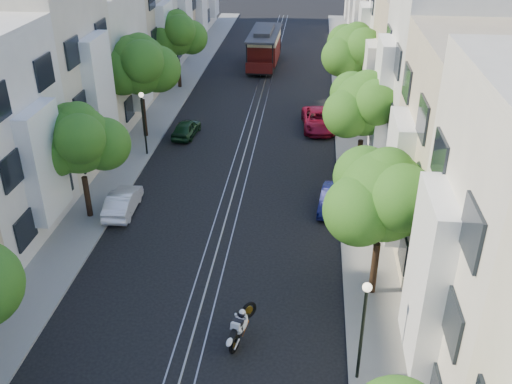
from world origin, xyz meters
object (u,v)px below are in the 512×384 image
(tree_w_d, at_px, (177,35))
(tree_e_d, at_px, (355,51))
(tree_w_b, at_px, (79,141))
(tree_w_c, at_px, (140,66))
(lamp_west, at_px, (143,114))
(lamp_east, at_px, (364,318))
(parked_car_w_mid, at_px, (123,202))
(tree_e_c, at_px, (365,106))
(tree_e_b, at_px, (384,198))
(sportbike_rider, at_px, (240,325))
(cable_car, at_px, (264,46))
(parked_car_w_far, at_px, (186,128))
(parked_car_e_mid, at_px, (332,199))
(parked_car_e_far, at_px, (318,120))

(tree_w_d, bearing_deg, tree_e_d, -19.15)
(tree_w_b, height_order, tree_w_c, tree_w_c)
(tree_e_d, xyz_separation_m, lamp_west, (-13.56, -8.98, -2.02))
(lamp_east, xyz_separation_m, parked_car_w_mid, (-11.90, 10.74, -2.23))
(tree_e_c, xyz_separation_m, tree_w_b, (-14.40, -6.00, -0.20))
(tree_e_b, bearing_deg, sportbike_rider, -147.07)
(sportbike_rider, bearing_deg, tree_w_c, 133.57)
(lamp_west, bearing_deg, tree_w_d, 93.44)
(tree_w_b, bearing_deg, cable_car, 77.38)
(tree_w_c, bearing_deg, parked_car_w_far, 9.93)
(tree_w_b, relative_size, lamp_east, 1.51)
(tree_w_d, bearing_deg, lamp_east, -67.20)
(tree_w_d, xyz_separation_m, lamp_west, (0.84, -13.98, -1.75))
(tree_e_c, height_order, lamp_east, tree_e_c)
(lamp_east, height_order, sportbike_rider, lamp_east)
(tree_e_b, distance_m, tree_w_c, 21.53)
(sportbike_rider, bearing_deg, parked_car_w_mid, 147.77)
(tree_w_b, xyz_separation_m, parked_car_e_mid, (12.74, 2.22, -3.82))
(tree_w_c, bearing_deg, tree_e_d, 22.62)
(tree_w_d, xyz_separation_m, parked_car_w_far, (2.74, -10.52, -4.01))
(tree_e_b, xyz_separation_m, sportbike_rider, (-5.35, -3.46, -3.94))
(tree_w_b, relative_size, parked_car_w_far, 1.82)
(tree_e_b, distance_m, tree_w_b, 15.25)
(tree_w_d, relative_size, cable_car, 0.75)
(tree_e_b, bearing_deg, tree_w_b, 160.85)
(tree_e_c, bearing_deg, tree_w_d, 131.99)
(parked_car_w_mid, bearing_deg, parked_car_e_far, -130.43)
(cable_car, bearing_deg, parked_car_w_far, -100.63)
(cable_car, height_order, parked_car_e_mid, cable_car)
(tree_w_d, bearing_deg, parked_car_w_mid, -85.85)
(cable_car, relative_size, parked_car_e_mid, 2.49)
(tree_w_d, distance_m, parked_car_w_mid, 21.66)
(lamp_east, bearing_deg, parked_car_w_far, 116.51)
(tree_w_b, bearing_deg, parked_car_e_mid, 9.89)
(tree_w_b, relative_size, tree_w_d, 0.96)
(lamp_east, xyz_separation_m, parked_car_w_far, (-10.70, 21.45, -2.26))
(parked_car_e_mid, bearing_deg, lamp_east, -78.73)
(lamp_west, xyz_separation_m, parked_car_w_far, (1.90, 3.45, -2.26))
(tree_e_d, xyz_separation_m, parked_car_e_far, (-2.46, -3.19, -4.21))
(tree_e_b, xyz_separation_m, tree_w_b, (-14.40, 5.00, -0.34))
(lamp_west, xyz_separation_m, parked_car_e_far, (11.10, 5.79, -2.18))
(cable_car, height_order, parked_car_w_far, cable_car)
(parked_car_e_mid, height_order, parked_car_e_far, parked_car_e_far)
(cable_car, bearing_deg, tree_e_b, -75.90)
(tree_w_d, height_order, parked_car_w_far, tree_w_d)
(cable_car, relative_size, parked_car_w_far, 2.51)
(tree_e_b, xyz_separation_m, parked_car_w_mid, (-12.86, 5.77, -4.12))
(tree_w_b, xyz_separation_m, parked_car_w_mid, (1.54, 0.77, -3.78))
(tree_w_d, xyz_separation_m, lamp_east, (13.44, -31.98, -1.75))
(tree_e_b, distance_m, tree_e_d, 22.00)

